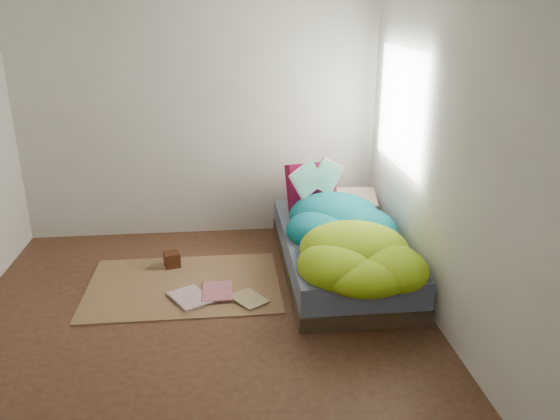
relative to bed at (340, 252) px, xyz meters
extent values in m
cube|color=#3F2218|center=(-1.22, -0.72, -0.17)|extent=(3.50, 3.50, 0.00)
cube|color=beige|center=(-1.22, 1.03, 1.13)|extent=(3.50, 0.04, 2.60)
cube|color=beige|center=(-1.22, -2.47, 1.13)|extent=(3.50, 0.04, 2.60)
cube|color=beige|center=(0.53, -0.72, 1.13)|extent=(0.04, 3.50, 2.60)
cube|color=white|center=(0.52, 0.18, 1.23)|extent=(0.01, 1.00, 1.20)
cube|color=#362C1D|center=(0.00, 0.00, -0.11)|extent=(1.00, 2.00, 0.12)
cube|color=#495574|center=(0.00, 0.00, 0.06)|extent=(0.98, 1.96, 0.22)
cube|color=brown|center=(-1.37, -0.17, -0.16)|extent=(1.60, 1.10, 0.01)
cube|color=beige|center=(0.18, 0.65, 0.24)|extent=(0.65, 0.45, 0.14)
cube|color=#52051F|center=(-0.16, 0.66, 0.40)|extent=(0.48, 0.24, 0.46)
cube|color=#38150C|center=(-1.49, 0.20, -0.09)|extent=(0.16, 0.16, 0.13)
imported|color=silver|center=(-1.41, -0.50, -0.14)|extent=(0.39, 0.43, 0.03)
imported|color=#CD767A|center=(-1.21, -0.36, -0.14)|extent=(0.25, 0.34, 0.03)
imported|color=tan|center=(-0.92, -0.56, -0.15)|extent=(0.33, 0.35, 0.02)
camera|label=1|loc=(-0.99, -4.33, 2.03)|focal=35.00mm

